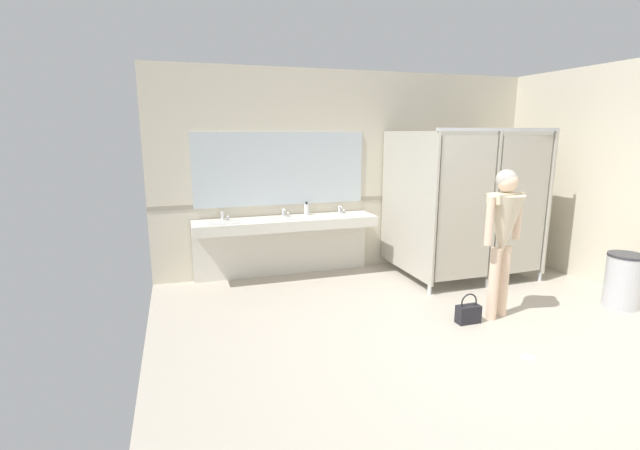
% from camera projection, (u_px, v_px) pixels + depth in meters
% --- Properties ---
extents(ground_plane, '(6.05, 6.49, 0.10)m').
position_uv_depth(ground_plane, '(478.00, 357.00, 4.22)').
color(ground_plane, '#B2A899').
extents(wall_back, '(6.05, 0.12, 2.91)m').
position_uv_depth(wall_back, '(359.00, 172.00, 6.72)').
color(wall_back, beige).
rests_on(wall_back, ground_plane).
extents(wall_back_tile_band, '(6.05, 0.01, 0.06)m').
position_uv_depth(wall_back_tile_band, '(360.00, 199.00, 6.74)').
color(wall_back_tile_band, '#9E937F').
rests_on(wall_back_tile_band, wall_back).
extents(vanity_counter, '(2.54, 0.52, 0.98)m').
position_uv_depth(vanity_counter, '(285.00, 234.00, 6.29)').
color(vanity_counter, silver).
rests_on(vanity_counter, ground_plane).
extents(mirror_panel, '(2.44, 0.02, 1.02)m').
position_uv_depth(mirror_panel, '(281.00, 169.00, 6.27)').
color(mirror_panel, silver).
rests_on(mirror_panel, wall_back).
extents(bathroom_stalls, '(1.81, 1.49, 2.09)m').
position_uv_depth(bathroom_stalls, '(469.00, 201.00, 6.22)').
color(bathroom_stalls, '#B2AD9E').
rests_on(bathroom_stalls, ground_plane).
extents(trash_bin, '(0.41, 0.41, 0.64)m').
position_uv_depth(trash_bin, '(624.00, 280.00, 5.26)').
color(trash_bin, '#B7BABF').
rests_on(trash_bin, ground_plane).
extents(person_standing, '(0.56, 0.49, 1.65)m').
position_uv_depth(person_standing, '(503.00, 226.00, 4.80)').
color(person_standing, beige).
rests_on(person_standing, ground_plane).
extents(handbag, '(0.26, 0.12, 0.34)m').
position_uv_depth(handbag, '(468.00, 313.00, 4.84)').
color(handbag, black).
rests_on(handbag, ground_plane).
extents(soap_dispenser, '(0.07, 0.07, 0.19)m').
position_uv_depth(soap_dispenser, '(307.00, 209.00, 6.39)').
color(soap_dispenser, white).
rests_on(soap_dispenser, vanity_counter).
extents(floor_drain_cover, '(0.14, 0.14, 0.01)m').
position_uv_depth(floor_drain_cover, '(528.00, 357.00, 4.11)').
color(floor_drain_cover, '#B7BABF').
rests_on(floor_drain_cover, ground_plane).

